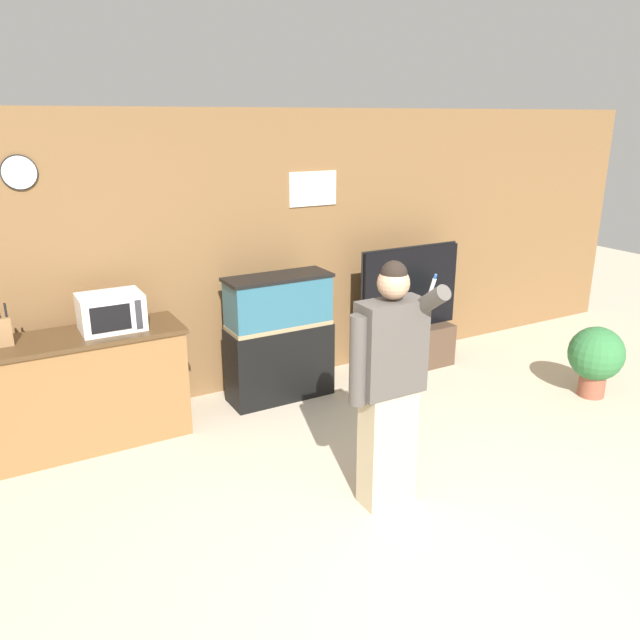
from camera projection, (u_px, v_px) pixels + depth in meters
ground_plane at (465, 587)px, 3.52m from camera, size 18.00×18.00×0.00m
wall_back_paneled at (240, 255)px, 5.75m from camera, size 10.00×0.08×2.60m
counter_island at (88, 389)px, 4.94m from camera, size 1.53×0.57×0.93m
microwave at (111, 312)px, 4.88m from camera, size 0.48×0.36×0.29m
knife_block at (2, 331)px, 4.53m from camera, size 0.13×0.09×0.32m
aquarium_on_stand at (279, 338)px, 5.72m from camera, size 0.97×0.37×1.18m
tv_on_stand at (408, 333)px, 6.48m from camera, size 1.16×0.40×1.29m
person_standing at (389, 384)px, 4.03m from camera, size 0.53×0.40×1.69m
potted_plant at (596, 356)px, 5.80m from camera, size 0.51×0.51×0.68m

